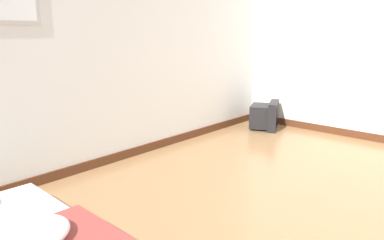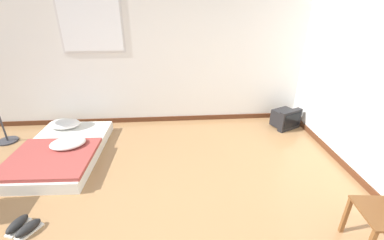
% 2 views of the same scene
% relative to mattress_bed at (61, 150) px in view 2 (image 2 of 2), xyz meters
% --- Properties ---
extents(wall_back, '(8.10, 0.08, 2.60)m').
position_rel_mattress_bed_xyz_m(wall_back, '(1.21, 1.16, 1.18)').
color(wall_back, white).
rests_on(wall_back, ground_plane).
extents(mattress_bed, '(1.17, 1.76, 0.31)m').
position_rel_mattress_bed_xyz_m(mattress_bed, '(0.00, 0.00, 0.00)').
color(mattress_bed, silver).
rests_on(mattress_bed, ground_plane).
extents(crt_tv, '(0.53, 0.49, 0.37)m').
position_rel_mattress_bed_xyz_m(crt_tv, '(3.73, 0.70, 0.06)').
color(crt_tv, black).
rests_on(crt_tv, ground_plane).
extents(sneaker_pair, '(0.35, 0.34, 0.10)m').
position_rel_mattress_bed_xyz_m(sneaker_pair, '(0.12, -1.38, -0.06)').
color(sneaker_pair, silver).
rests_on(sneaker_pair, ground_plane).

